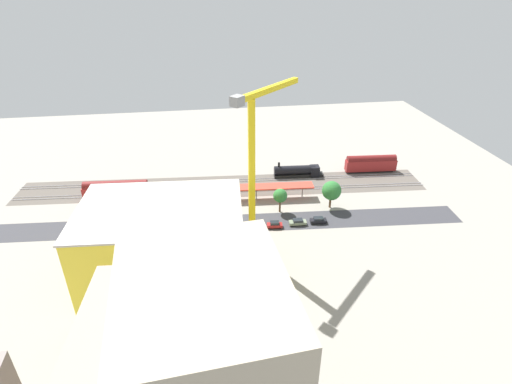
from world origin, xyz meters
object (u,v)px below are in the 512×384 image
(construction_building, at_px, (164,245))
(street_tree_2, at_px, (331,190))
(locomotive, at_px, (299,171))
(box_truck_1, at_px, (193,226))
(box_truck_0, at_px, (122,233))
(traffic_light, at_px, (254,218))
(passenger_coach, at_px, (371,163))
(street_tree_3, at_px, (178,204))
(freight_coach_far, at_px, (116,190))
(street_tree_4, at_px, (280,196))
(parked_car_1, at_px, (298,222))
(street_tree_0, at_px, (332,191))
(parked_car_2, at_px, (275,225))
(platform_canopy_near, at_px, (209,189))
(parked_car_5, at_px, (207,231))
(box_truck_2, at_px, (188,226))
(tower_crane, at_px, (255,167))
(parked_car_4, at_px, (229,228))
(parked_car_6, at_px, (182,233))
(parked_car_0, at_px, (318,220))
(street_tree_1, at_px, (168,204))
(parked_car_3, at_px, (253,225))

(construction_building, distance_m, street_tree_2, 51.76)
(locomotive, height_order, box_truck_1, locomotive)
(box_truck_0, height_order, traffic_light, traffic_light)
(locomotive, xyz_separation_m, construction_building, (41.25, 45.75, 7.10))
(passenger_coach, distance_m, street_tree_3, 67.96)
(freight_coach_far, height_order, street_tree_4, street_tree_4)
(parked_car_1, xyz_separation_m, box_truck_1, (28.14, -0.77, 1.02))
(box_truck_1, xyz_separation_m, street_tree_0, (-39.62, -6.67, 3.85))
(parked_car_2, distance_m, box_truck_0, 39.83)
(platform_canopy_near, xyz_separation_m, parked_car_2, (-16.57, 17.25, -3.15))
(freight_coach_far, bearing_deg, parked_car_1, 156.72)
(passenger_coach, bearing_deg, street_tree_4, 30.69)
(parked_car_5, height_order, traffic_light, traffic_light)
(locomotive, bearing_deg, box_truck_2, 37.31)
(tower_crane, relative_size, traffic_light, 6.46)
(parked_car_2, relative_size, street_tree_0, 0.51)
(parked_car_4, xyz_separation_m, parked_car_6, (12.35, 0.27, -0.06))
(platform_canopy_near, height_order, street_tree_3, street_tree_3)
(box_truck_0, bearing_deg, parked_car_6, 177.35)
(box_truck_1, bearing_deg, street_tree_0, -170.45)
(box_truck_2, bearing_deg, tower_crane, 147.27)
(parked_car_6, bearing_deg, box_truck_2, -143.06)
(parked_car_4, xyz_separation_m, box_truck_0, (27.67, -0.44, 1.00))
(box_truck_2, bearing_deg, parked_car_0, 178.84)
(box_truck_2, bearing_deg, street_tree_0, -170.73)
(platform_canopy_near, relative_size, parked_car_2, 14.59)
(parked_car_6, bearing_deg, parked_car_5, 179.84)
(parked_car_2, relative_size, street_tree_1, 0.55)
(parked_car_1, bearing_deg, box_truck_1, -1.58)
(freight_coach_far, height_order, street_tree_2, street_tree_2)
(parked_car_2, bearing_deg, street_tree_2, -155.55)
(parked_car_6, xyz_separation_m, street_tree_0, (-42.45, -7.80, 4.89))
(tower_crane, xyz_separation_m, box_truck_1, (15.01, -10.53, -20.97))
(parked_car_5, xyz_separation_m, parked_car_6, (6.44, -0.02, -0.01))
(parked_car_5, distance_m, traffic_light, 12.74)
(street_tree_0, bearing_deg, parked_car_3, 16.57)
(traffic_light, bearing_deg, passenger_coach, -146.27)
(parked_car_3, relative_size, tower_crane, 0.11)
(platform_canopy_near, height_order, parked_car_5, platform_canopy_near)
(parked_car_3, height_order, box_truck_0, box_truck_0)
(parked_car_0, relative_size, box_truck_2, 0.45)
(parked_car_4, xyz_separation_m, parked_car_5, (5.91, 0.29, -0.05))
(street_tree_3, bearing_deg, street_tree_2, -179.57)
(box_truck_0, bearing_deg, street_tree_0, -173.00)
(street_tree_0, bearing_deg, construction_building, 28.24)
(parked_car_4, bearing_deg, parked_car_6, 1.25)
(street_tree_4, distance_m, traffic_light, 12.29)
(parked_car_3, bearing_deg, parked_car_1, 178.35)
(street_tree_1, height_order, street_tree_2, street_tree_2)
(parked_car_6, bearing_deg, freight_coach_far, -48.37)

